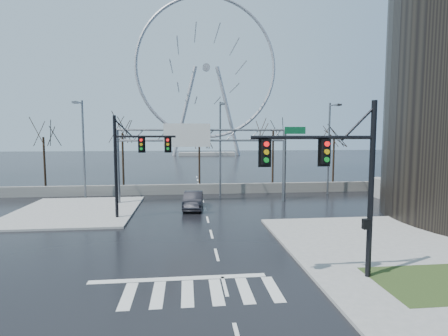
{
  "coord_description": "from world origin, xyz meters",
  "views": [
    {
      "loc": [
        -1.59,
        -18.44,
        6.49
      ],
      "look_at": [
        1.27,
        7.95,
        4.0
      ],
      "focal_mm": 28.0,
      "sensor_mm": 36.0,
      "label": 1
    }
  ],
  "objects": [
    {
      "name": "signal_mast_near",
      "position": [
        5.14,
        -4.04,
        4.87
      ],
      "size": [
        5.52,
        0.41,
        8.0
      ],
      "color": "black",
      "rests_on": "ground"
    },
    {
      "name": "tree_far_left",
      "position": [
        -18.0,
        24.0,
        5.57
      ],
      "size": [
        3.5,
        3.5,
        7.0
      ],
      "color": "black",
      "rests_on": "ground"
    },
    {
      "name": "ferris_wheel",
      "position": [
        5.0,
        95.0,
        26.13
      ],
      "size": [
        45.0,
        6.0,
        50.91
      ],
      "color": "gray",
      "rests_on": "ground"
    },
    {
      "name": "barrier_wall",
      "position": [
        0.0,
        20.0,
        0.55
      ],
      "size": [
        52.0,
        0.5,
        1.1
      ],
      "primitive_type": "cube",
      "color": "slate",
      "rests_on": "ground"
    },
    {
      "name": "sidewalk_far",
      "position": [
        -11.0,
        12.0,
        0.07
      ],
      "size": [
        10.0,
        12.0,
        0.15
      ],
      "primitive_type": "cube",
      "color": "gray",
      "rests_on": "ground"
    },
    {
      "name": "streetlight_right",
      "position": [
        14.0,
        18.16,
        5.89
      ],
      "size": [
        0.5,
        2.55,
        10.0
      ],
      "color": "slate",
      "rests_on": "ground"
    },
    {
      "name": "streetlight_mid",
      "position": [
        2.0,
        18.16,
        5.89
      ],
      "size": [
        0.5,
        2.55,
        10.0
      ],
      "color": "slate",
      "rests_on": "ground"
    },
    {
      "name": "tree_center",
      "position": [
        0.0,
        24.5,
        5.17
      ],
      "size": [
        3.25,
        3.25,
        6.5
      ],
      "color": "black",
      "rests_on": "ground"
    },
    {
      "name": "streetlight_left",
      "position": [
        -12.0,
        18.16,
        5.89
      ],
      "size": [
        0.5,
        2.55,
        10.0
      ],
      "color": "slate",
      "rests_on": "ground"
    },
    {
      "name": "signal_mast_far",
      "position": [
        -5.87,
        8.96,
        4.83
      ],
      "size": [
        4.72,
        0.41,
        8.0
      ],
      "color": "black",
      "rests_on": "ground"
    },
    {
      "name": "car",
      "position": [
        -1.02,
        12.14,
        0.76
      ],
      "size": [
        1.98,
        4.72,
        1.52
      ],
      "primitive_type": "imported",
      "rotation": [
        0.0,
        0.0,
        -0.08
      ],
      "color": "black",
      "rests_on": "ground"
    },
    {
      "name": "grass_strip",
      "position": [
        9.0,
        -5.0,
        0.15
      ],
      "size": [
        5.0,
        4.0,
        0.02
      ],
      "primitive_type": "cube",
      "color": "#263817",
      "rests_on": "sidewalk_near"
    },
    {
      "name": "tree_left",
      "position": [
        -9.0,
        23.5,
        5.98
      ],
      "size": [
        3.75,
        3.75,
        7.5
      ],
      "color": "black",
      "rests_on": "ground"
    },
    {
      "name": "tree_far_right",
      "position": [
        17.0,
        24.0,
        5.41
      ],
      "size": [
        3.4,
        3.4,
        6.8
      ],
      "color": "black",
      "rests_on": "ground"
    },
    {
      "name": "sign_gantry",
      "position": [
        -0.38,
        14.96,
        5.18
      ],
      "size": [
        16.36,
        0.4,
        7.6
      ],
      "color": "slate",
      "rests_on": "ground"
    },
    {
      "name": "tree_right",
      "position": [
        9.0,
        23.5,
        6.22
      ],
      "size": [
        3.9,
        3.9,
        7.8
      ],
      "color": "black",
      "rests_on": "ground"
    },
    {
      "name": "ground",
      "position": [
        0.0,
        0.0,
        0.0
      ],
      "size": [
        260.0,
        260.0,
        0.0
      ],
      "primitive_type": "plane",
      "color": "black",
      "rests_on": "ground"
    },
    {
      "name": "sidewalk_right_ext",
      "position": [
        10.0,
        2.0,
        0.07
      ],
      "size": [
        12.0,
        10.0,
        0.15
      ],
      "primitive_type": "cube",
      "color": "gray",
      "rests_on": "ground"
    }
  ]
}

